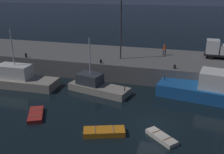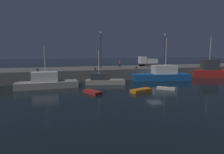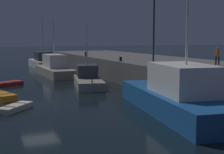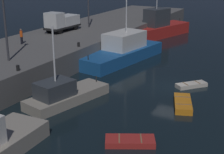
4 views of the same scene
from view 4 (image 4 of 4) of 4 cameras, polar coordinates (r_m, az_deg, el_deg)
ground_plane at (r=31.37m, az=9.49°, el=-1.61°), size 320.00×320.00×0.00m
pier_quay at (r=38.16m, az=-12.33°, el=3.68°), size 73.10×10.92×2.32m
fishing_trawler_red at (r=27.44m, az=-8.06°, el=-2.85°), size 7.63×4.06×6.26m
fishing_boat_white at (r=52.57m, az=7.96°, el=8.26°), size 11.17×6.02×9.64m
fishing_boat_orange at (r=39.04m, az=1.61°, el=4.41°), size 12.56×5.83×8.87m
dinghy_orange_near at (r=27.29m, az=11.71°, el=-4.35°), size 3.67×2.35×0.52m
rowboat_white_mid at (r=31.67m, az=13.07°, el=-1.30°), size 2.79×2.61×0.40m
rowboat_blue_far at (r=21.53m, az=3.03°, el=-10.63°), size 2.54×3.31×0.42m
lamp_post_west at (r=31.17m, az=-17.62°, el=11.00°), size 0.44×0.44×8.09m
utility_truck at (r=44.29m, az=-8.40°, el=9.13°), size 5.26×2.28×2.53m
dockworker at (r=38.16m, az=-14.87°, el=6.71°), size 0.42×0.37×1.64m
bollard_west at (r=28.77m, az=-15.40°, el=1.46°), size 0.28×0.28×0.47m
bollard_central at (r=35.99m, az=-5.59°, el=5.41°), size 0.28×0.28×0.46m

